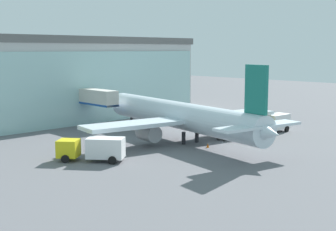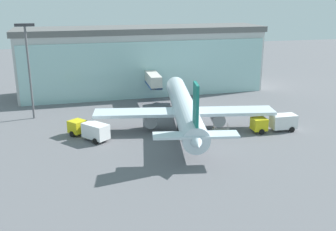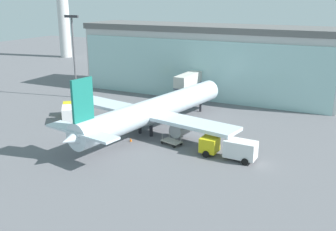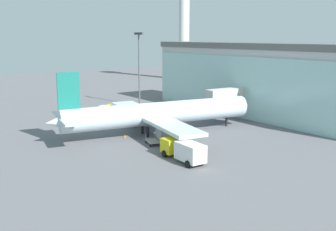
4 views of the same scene
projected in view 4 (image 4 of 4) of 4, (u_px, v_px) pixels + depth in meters
ground at (100, 140)px, 60.18m from camera, size 240.00×240.00×0.00m
terminal_building at (261, 79)px, 79.16m from camera, size 53.83×13.12×14.40m
jet_bridge at (232, 95)px, 74.69m from camera, size 2.65×11.13×6.00m
control_tower at (184, 19)px, 141.63m from camera, size 6.62×6.62×37.39m
apron_light_mast at (139, 62)px, 88.15m from camera, size 3.20×0.40×16.50m
airplane at (156, 114)px, 63.34m from camera, size 29.22×35.37×10.58m
catering_truck at (106, 112)px, 75.20m from camera, size 6.30×7.06×2.65m
fuel_truck at (184, 150)px, 49.78m from camera, size 7.37×2.69×2.65m
baggage_cart at (153, 141)px, 57.67m from camera, size 3.13×2.31×1.50m
safety_cone_nose at (125, 136)px, 61.57m from camera, size 0.36×0.36×0.55m
safety_cone_wingtip at (119, 117)px, 75.81m from camera, size 0.36×0.36×0.55m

